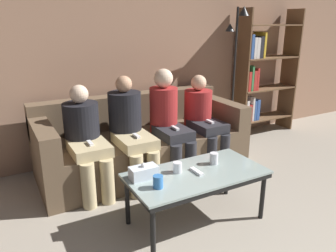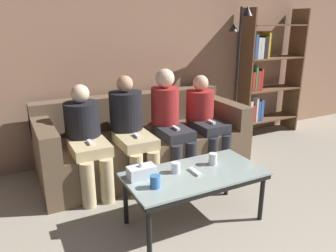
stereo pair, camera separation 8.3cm
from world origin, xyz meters
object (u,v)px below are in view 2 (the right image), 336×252
(cup_far_center, at_px, (155,182))
(seated_person_left_end, at_px, (86,135))
(couch, at_px, (143,143))
(bookshelf, at_px, (263,76))
(coffee_table, at_px, (195,178))
(game_remote, at_px, (195,172))
(seated_person_right_end, at_px, (205,118))
(tissue_box, at_px, (142,172))
(seated_person_mid_right, at_px, (169,119))
(cup_near_right, at_px, (176,167))
(standing_lamp, at_px, (239,63))
(cup_near_left, at_px, (213,159))
(seated_person_mid_left, at_px, (130,127))

(cup_far_center, distance_m, seated_person_left_end, 1.09)
(couch, relative_size, bookshelf, 1.27)
(coffee_table, relative_size, seated_person_left_end, 1.08)
(game_remote, relative_size, seated_person_left_end, 0.14)
(seated_person_left_end, distance_m, seated_person_right_end, 1.39)
(couch, bearing_deg, coffee_table, -92.18)
(game_remote, relative_size, bookshelf, 0.08)
(couch, xyz_separation_m, tissue_box, (-0.47, -1.09, 0.20))
(seated_person_mid_right, xyz_separation_m, seated_person_right_end, (0.46, -0.00, -0.05))
(game_remote, xyz_separation_m, seated_person_left_end, (-0.65, 0.98, 0.11))
(cup_near_right, relative_size, game_remote, 0.59)
(seated_person_right_end, bearing_deg, coffee_table, -126.95)
(cup_far_center, height_order, game_remote, cup_far_center)
(standing_lamp, bearing_deg, seated_person_right_end, -152.70)
(cup_far_center, relative_size, seated_person_left_end, 0.09)
(seated_person_left_end, bearing_deg, game_remote, -56.59)
(cup_near_left, distance_m, cup_near_right, 0.36)
(cup_near_right, distance_m, seated_person_left_end, 1.04)
(seated_person_left_end, bearing_deg, tissue_box, -75.57)
(bookshelf, bearing_deg, seated_person_left_end, -168.85)
(bookshelf, bearing_deg, cup_far_center, -147.24)
(cup_near_left, xyz_separation_m, tissue_box, (-0.65, 0.04, 0.00))
(cup_near_right, bearing_deg, seated_person_mid_left, 93.13)
(seated_person_left_end, relative_size, seated_person_right_end, 1.01)
(seated_person_left_end, distance_m, seated_person_mid_left, 0.46)
(couch, xyz_separation_m, seated_person_right_end, (0.70, -0.22, 0.27))
(standing_lamp, bearing_deg, couch, -172.93)
(cup_near_left, relative_size, cup_near_right, 1.14)
(tissue_box, bearing_deg, cup_far_center, -81.48)
(seated_person_mid_left, bearing_deg, cup_near_left, -65.50)
(seated_person_mid_right, bearing_deg, seated_person_mid_left, -178.96)
(game_remote, xyz_separation_m, seated_person_mid_left, (-0.19, 0.98, 0.14))
(tissue_box, height_order, game_remote, tissue_box)
(bookshelf, height_order, seated_person_right_end, bookshelf)
(cup_far_center, distance_m, seated_person_mid_right, 1.27)
(tissue_box, bearing_deg, seated_person_mid_right, 51.13)
(coffee_table, relative_size, seated_person_mid_left, 1.03)
(cup_near_left, xyz_separation_m, seated_person_mid_right, (0.05, 0.92, 0.11))
(cup_far_center, height_order, seated_person_mid_left, seated_person_mid_left)
(bookshelf, distance_m, seated_person_mid_left, 2.36)
(coffee_table, distance_m, standing_lamp, 2.17)
(cup_near_right, distance_m, game_remote, 0.16)
(seated_person_left_end, bearing_deg, couch, 17.32)
(cup_far_center, relative_size, seated_person_mid_left, 0.09)
(seated_person_mid_left, xyz_separation_m, seated_person_mid_right, (0.46, 0.01, 0.02))
(tissue_box, relative_size, game_remote, 1.47)
(cup_near_right, height_order, game_remote, cup_near_right)
(tissue_box, height_order, standing_lamp, standing_lamp)
(cup_far_center, xyz_separation_m, seated_person_left_end, (-0.25, 1.06, 0.07))
(game_remote, bearing_deg, seated_person_right_end, 53.05)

